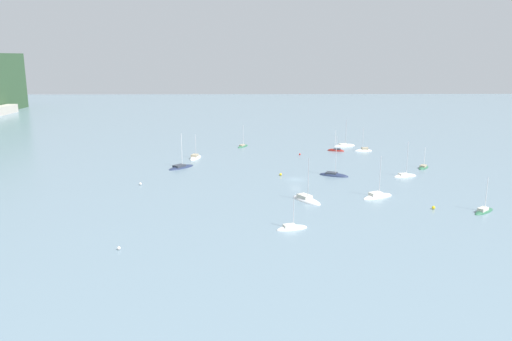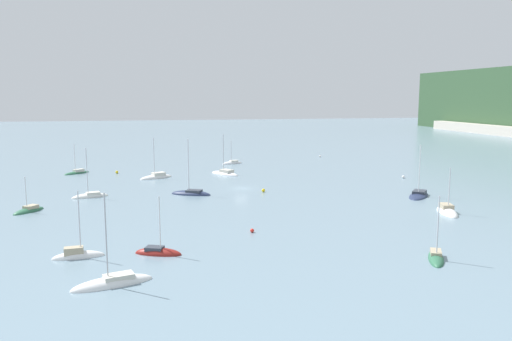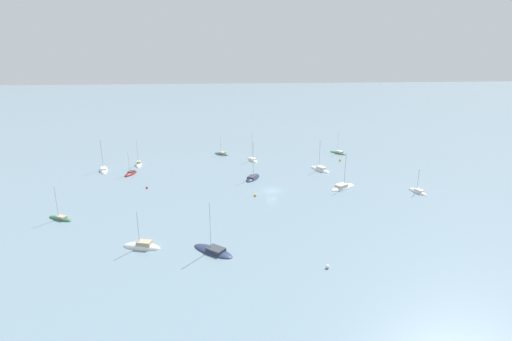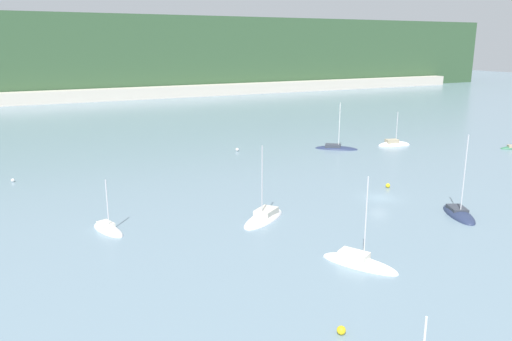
# 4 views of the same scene
# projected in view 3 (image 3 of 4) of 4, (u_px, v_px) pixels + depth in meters

# --- Properties ---
(ground_plane) EXTENTS (600.00, 600.00, 0.00)m
(ground_plane) POSITION_uv_depth(u_px,v_px,m) (272.00, 191.00, 102.91)
(ground_plane) COLOR slate
(sailboat_0) EXTENTS (5.83, 5.05, 6.33)m
(sailboat_0) POSITION_uv_depth(u_px,v_px,m) (222.00, 154.00, 136.88)
(sailboat_0) COLOR #2D6647
(sailboat_0) RESTS_ON ground_plane
(sailboat_1) EXTENTS (8.76, 7.97, 10.15)m
(sailboat_1) POSITION_uv_depth(u_px,v_px,m) (213.00, 251.00, 72.54)
(sailboat_1) COLOR #232D4C
(sailboat_1) RESTS_ON ground_plane
(sailboat_2) EXTENTS (4.39, 8.26, 10.05)m
(sailboat_2) POSITION_uv_depth(u_px,v_px,m) (104.00, 170.00, 119.50)
(sailboat_2) COLOR white
(sailboat_2) RESTS_ON ground_plane
(sailboat_3) EXTENTS (5.83, 8.13, 9.97)m
(sailboat_3) POSITION_uv_depth(u_px,v_px,m) (320.00, 170.00, 119.78)
(sailboat_3) COLOR white
(sailboat_3) RESTS_ON ground_plane
(sailboat_4) EXTENTS (7.57, 4.15, 8.17)m
(sailboat_4) POSITION_uv_depth(u_px,v_px,m) (142.00, 247.00, 74.06)
(sailboat_4) COLOR white
(sailboat_4) RESTS_ON ground_plane
(sailboat_5) EXTENTS (8.60, 7.15, 10.22)m
(sailboat_5) POSITION_uv_depth(u_px,v_px,m) (343.00, 188.00, 104.82)
(sailboat_5) COLOR silver
(sailboat_5) RESTS_ON ground_plane
(sailboat_6) EXTENTS (3.86, 6.86, 9.84)m
(sailboat_6) POSITION_uv_depth(u_px,v_px,m) (252.00, 160.00, 129.79)
(sailboat_6) COLOR white
(sailboat_6) RESTS_ON ground_plane
(sailboat_7) EXTENTS (2.23, 5.95, 8.51)m
(sailboat_7) POSITION_uv_depth(u_px,v_px,m) (139.00, 165.00, 124.51)
(sailboat_7) COLOR white
(sailboat_7) RESTS_ON ground_plane
(sailboat_8) EXTENTS (6.33, 4.46, 7.98)m
(sailboat_8) POSITION_uv_depth(u_px,v_px,m) (60.00, 219.00, 86.04)
(sailboat_8) COLOR #2D6647
(sailboat_8) RESTS_ON ground_plane
(sailboat_9) EXTENTS (5.82, 8.15, 11.26)m
(sailboat_9) POSITION_uv_depth(u_px,v_px,m) (253.00, 178.00, 112.34)
(sailboat_9) COLOR #232D4C
(sailboat_9) RESTS_ON ground_plane
(sailboat_10) EXTENTS (3.86, 5.95, 7.63)m
(sailboat_10) POSITION_uv_depth(u_px,v_px,m) (131.00, 174.00, 115.94)
(sailboat_10) COLOR maroon
(sailboat_10) RESTS_ON ground_plane
(sailboat_11) EXTENTS (5.66, 6.31, 7.64)m
(sailboat_11) POSITION_uv_depth(u_px,v_px,m) (338.00, 153.00, 138.22)
(sailboat_11) COLOR #2D6647
(sailboat_11) RESTS_ON ground_plane
(sailboat_12) EXTENTS (3.63, 6.24, 7.02)m
(sailboat_12) POSITION_uv_depth(u_px,v_px,m) (418.00, 192.00, 101.76)
(sailboat_12) COLOR silver
(sailboat_12) RESTS_ON ground_plane
(mooring_buoy_0) EXTENTS (0.65, 0.65, 0.65)m
(mooring_buoy_0) POSITION_uv_depth(u_px,v_px,m) (327.00, 267.00, 67.10)
(mooring_buoy_0) COLOR white
(mooring_buoy_0) RESTS_ON ground_plane
(mooring_buoy_1) EXTENTS (0.66, 0.66, 0.66)m
(mooring_buoy_1) POSITION_uv_depth(u_px,v_px,m) (255.00, 195.00, 99.11)
(mooring_buoy_1) COLOR yellow
(mooring_buoy_1) RESTS_ON ground_plane
(mooring_buoy_2) EXTENTS (0.69, 0.69, 0.69)m
(mooring_buoy_2) POSITION_uv_depth(u_px,v_px,m) (340.00, 160.00, 129.11)
(mooring_buoy_2) COLOR yellow
(mooring_buoy_2) RESTS_ON ground_plane
(mooring_buoy_4) EXTENTS (0.55, 0.55, 0.55)m
(mooring_buoy_4) POSITION_uv_depth(u_px,v_px,m) (147.00, 187.00, 104.43)
(mooring_buoy_4) COLOR red
(mooring_buoy_4) RESTS_ON ground_plane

